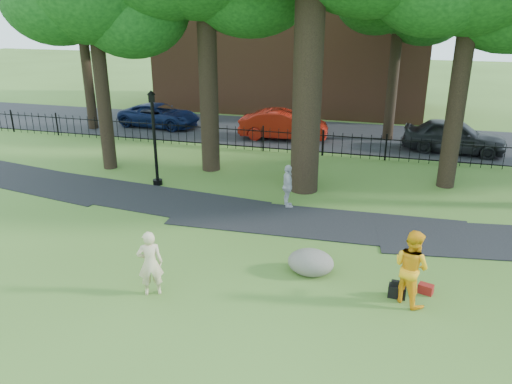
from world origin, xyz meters
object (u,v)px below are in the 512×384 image
(woman, at_px, (150,263))
(red_sedan, at_px, (283,125))
(man, at_px, (411,267))
(lamppost, at_px, (155,140))
(boulder, at_px, (311,260))

(woman, distance_m, red_sedan, 16.21)
(man, distance_m, lamppost, 11.71)
(woman, distance_m, man, 6.48)
(boulder, bearing_deg, woman, -150.16)
(lamppost, bearing_deg, red_sedan, 43.88)
(lamppost, bearing_deg, boulder, -61.45)
(woman, distance_m, lamppost, 8.44)
(red_sedan, bearing_deg, man, -159.68)
(woman, distance_m, boulder, 4.35)
(woman, relative_size, boulder, 1.38)
(man, xyz_separation_m, red_sedan, (-6.49, 14.84, -0.19))
(lamppost, bearing_deg, woman, -89.67)
(boulder, relative_size, lamppost, 0.33)
(boulder, distance_m, lamppost, 9.22)
(boulder, bearing_deg, red_sedan, 105.52)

